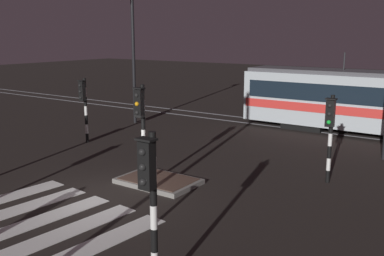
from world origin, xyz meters
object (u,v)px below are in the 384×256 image
traffic_light_median_centre (141,121)px  traffic_light_corner_far_right (330,126)px  bollard_island_edge (152,206)px  traffic_light_corner_near_right (150,192)px  street_lamp_trackside_left (130,42)px  traffic_light_corner_far_left (84,101)px

traffic_light_median_centre → traffic_light_corner_far_right: bearing=38.6°
bollard_island_edge → traffic_light_median_centre: bearing=135.6°
traffic_light_corner_near_right → street_lamp_trackside_left: street_lamp_trackside_left is taller
traffic_light_corner_far_right → traffic_light_corner_near_right: bearing=-94.0°
traffic_light_median_centre → street_lamp_trackside_left: size_ratio=0.48×
traffic_light_median_centre → traffic_light_corner_near_right: bearing=-47.6°
traffic_light_corner_far_right → bollard_island_edge: bearing=-114.1°
traffic_light_corner_near_right → street_lamp_trackside_left: bearing=133.3°
traffic_light_corner_near_right → traffic_light_corner_far_right: size_ratio=1.08×
traffic_light_median_centre → traffic_light_corner_far_left: bearing=152.9°
traffic_light_corner_near_right → traffic_light_corner_far_left: bearing=143.2°
traffic_light_corner_far_right → bollard_island_edge: size_ratio=2.76×
traffic_light_median_centre → street_lamp_trackside_left: street_lamp_trackside_left is taller
traffic_light_corner_far_right → bollard_island_edge: traffic_light_corner_far_right is taller
traffic_light_corner_near_right → street_lamp_trackside_left: 17.77m
traffic_light_corner_near_right → traffic_light_median_centre: traffic_light_median_centre is taller
street_lamp_trackside_left → traffic_light_corner_near_right: bearing=-46.7°
traffic_light_corner_far_left → bollard_island_edge: 10.28m
traffic_light_corner_far_left → traffic_light_corner_far_right: 11.36m
street_lamp_trackside_left → traffic_light_corner_far_right: bearing=-17.9°
traffic_light_corner_far_left → traffic_light_corner_near_right: (10.73, -8.03, 0.17)m
traffic_light_corner_far_left → traffic_light_median_centre: traffic_light_median_centre is taller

